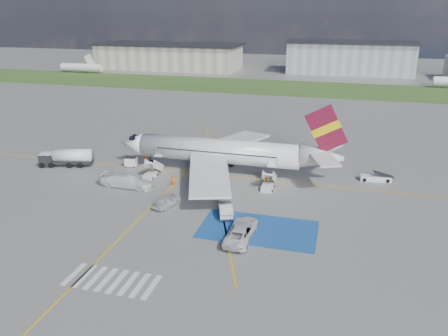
{
  "coord_description": "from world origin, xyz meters",
  "views": [
    {
      "loc": [
        18.2,
        -50.0,
        25.08
      ],
      "look_at": [
        2.96,
        6.33,
        3.5
      ],
      "focal_mm": 35.0,
      "sensor_mm": 36.0,
      "label": 1
    }
  ],
  "objects_px": {
    "fuel_tanker": "(67,159)",
    "belt_loader": "(376,178)",
    "gpu_cart": "(131,162)",
    "car_silver_b": "(225,209)",
    "van_white_a": "(241,229)",
    "airliner": "(228,152)",
    "car_silver_a": "(167,201)",
    "van_white_b": "(127,179)"
  },
  "relations": [
    {
      "from": "gpu_cart",
      "to": "van_white_a",
      "type": "height_order",
      "value": "van_white_a"
    },
    {
      "from": "car_silver_a",
      "to": "airliner",
      "type": "bearing_deg",
      "value": -91.76
    },
    {
      "from": "gpu_cart",
      "to": "van_white_b",
      "type": "height_order",
      "value": "van_white_b"
    },
    {
      "from": "fuel_tanker",
      "to": "van_white_a",
      "type": "height_order",
      "value": "fuel_tanker"
    },
    {
      "from": "airliner",
      "to": "van_white_a",
      "type": "relative_size",
      "value": 6.08
    },
    {
      "from": "van_white_a",
      "to": "belt_loader",
      "type": "bearing_deg",
      "value": -124.52
    },
    {
      "from": "fuel_tanker",
      "to": "car_silver_b",
      "type": "distance_m",
      "value": 32.17
    },
    {
      "from": "fuel_tanker",
      "to": "van_white_b",
      "type": "height_order",
      "value": "fuel_tanker"
    },
    {
      "from": "fuel_tanker",
      "to": "airliner",
      "type": "bearing_deg",
      "value": -5.86
    },
    {
      "from": "airliner",
      "to": "van_white_a",
      "type": "distance_m",
      "value": 21.67
    },
    {
      "from": "airliner",
      "to": "belt_loader",
      "type": "distance_m",
      "value": 23.26
    },
    {
      "from": "van_white_a",
      "to": "airliner",
      "type": "bearing_deg",
      "value": -70.43
    },
    {
      "from": "gpu_cart",
      "to": "car_silver_b",
      "type": "bearing_deg",
      "value": -41.04
    },
    {
      "from": "van_white_b",
      "to": "airliner",
      "type": "bearing_deg",
      "value": -49.39
    },
    {
      "from": "car_silver_a",
      "to": "van_white_a",
      "type": "bearing_deg",
      "value": 169.21
    },
    {
      "from": "airliner",
      "to": "belt_loader",
      "type": "bearing_deg",
      "value": 5.59
    },
    {
      "from": "gpu_cart",
      "to": "belt_loader",
      "type": "bearing_deg",
      "value": -1.48
    },
    {
      "from": "fuel_tanker",
      "to": "belt_loader",
      "type": "xyz_separation_m",
      "value": [
        49.64,
        6.6,
        -0.86
      ]
    },
    {
      "from": "airliner",
      "to": "car_silver_b",
      "type": "xyz_separation_m",
      "value": [
        3.64,
        -15.06,
        -2.6
      ]
    },
    {
      "from": "airliner",
      "to": "gpu_cart",
      "type": "relative_size",
      "value": 17.9
    },
    {
      "from": "airliner",
      "to": "car_silver_a",
      "type": "height_order",
      "value": "airliner"
    },
    {
      "from": "belt_loader",
      "to": "car_silver_a",
      "type": "xyz_separation_m",
      "value": [
        -27.51,
        -16.95,
        0.41
      ]
    },
    {
      "from": "car_silver_b",
      "to": "airliner",
      "type": "bearing_deg",
      "value": -95.87
    },
    {
      "from": "airliner",
      "to": "van_white_b",
      "type": "bearing_deg",
      "value": -141.76
    },
    {
      "from": "belt_loader",
      "to": "van_white_a",
      "type": "distance_m",
      "value": 27.72
    },
    {
      "from": "airliner",
      "to": "car_silver_b",
      "type": "relative_size",
      "value": 7.67
    },
    {
      "from": "belt_loader",
      "to": "van_white_a",
      "type": "height_order",
      "value": "van_white_a"
    },
    {
      "from": "airliner",
      "to": "van_white_a",
      "type": "bearing_deg",
      "value": -71.12
    },
    {
      "from": "gpu_cart",
      "to": "car_silver_a",
      "type": "xyz_separation_m",
      "value": [
        11.69,
        -12.89,
        0.06
      ]
    },
    {
      "from": "car_silver_a",
      "to": "van_white_b",
      "type": "xyz_separation_m",
      "value": [
        -8.24,
        4.63,
        0.44
      ]
    },
    {
      "from": "gpu_cart",
      "to": "van_white_b",
      "type": "xyz_separation_m",
      "value": [
        3.45,
        -8.26,
        0.5
      ]
    },
    {
      "from": "car_silver_a",
      "to": "car_silver_b",
      "type": "xyz_separation_m",
      "value": [
        8.2,
        -0.35,
        0.01
      ]
    },
    {
      "from": "van_white_a",
      "to": "car_silver_a",
      "type": "bearing_deg",
      "value": -25.56
    },
    {
      "from": "van_white_a",
      "to": "van_white_b",
      "type": "distance_m",
      "value": 22.3
    },
    {
      "from": "belt_loader",
      "to": "van_white_a",
      "type": "xyz_separation_m",
      "value": [
        -15.97,
        -22.64,
        0.77
      ]
    },
    {
      "from": "car_silver_a",
      "to": "van_white_a",
      "type": "xyz_separation_m",
      "value": [
        11.53,
        -5.69,
        0.35
      ]
    },
    {
      "from": "fuel_tanker",
      "to": "car_silver_b",
      "type": "relative_size",
      "value": 1.84
    },
    {
      "from": "belt_loader",
      "to": "car_silver_b",
      "type": "xyz_separation_m",
      "value": [
        -19.3,
        -17.3,
        0.42
      ]
    },
    {
      "from": "belt_loader",
      "to": "car_silver_b",
      "type": "distance_m",
      "value": 25.93
    },
    {
      "from": "gpu_cart",
      "to": "fuel_tanker",
      "type": "bearing_deg",
      "value": -173.72
    },
    {
      "from": "airliner",
      "to": "car_silver_a",
      "type": "xyz_separation_m",
      "value": [
        -4.56,
        -14.71,
        -2.61
      ]
    },
    {
      "from": "car_silver_b",
      "to": "van_white_b",
      "type": "relative_size",
      "value": 0.77
    }
  ]
}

